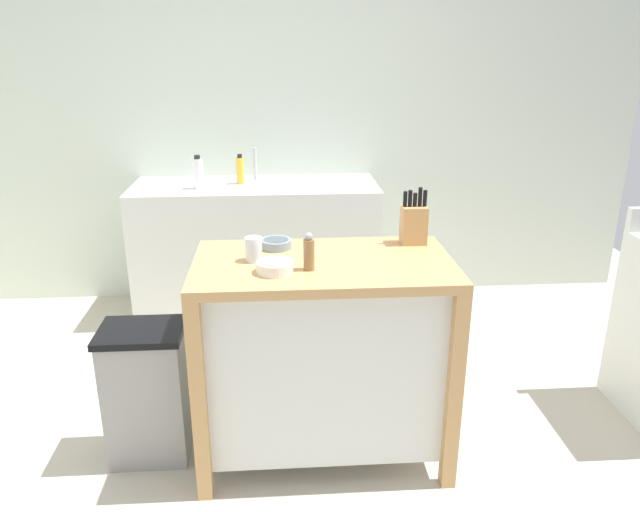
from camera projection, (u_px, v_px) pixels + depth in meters
name	position (u px, v px, depth m)	size (l,w,h in m)	color
ground_plane	(290.00, 460.00, 2.71)	(6.07, 6.07, 0.00)	#BCB29E
wall_back	(280.00, 116.00, 4.15)	(5.07, 0.10, 2.60)	silver
kitchen_island	(323.00, 349.00, 2.61)	(1.08, 0.61, 0.93)	tan
knife_block	(414.00, 223.00, 2.66)	(0.11, 0.09, 0.25)	tan
bowl_stoneware_deep	(276.00, 243.00, 2.62)	(0.13, 0.13, 0.04)	gray
bowl_ceramic_small	(275.00, 267.00, 2.34)	(0.14, 0.14, 0.04)	silver
drinking_cup	(254.00, 249.00, 2.46)	(0.07, 0.07, 0.10)	silver
pepper_grinder	(309.00, 253.00, 2.35)	(0.04, 0.04, 0.15)	olive
trash_bin	(147.00, 393.00, 2.65)	(0.36, 0.28, 0.63)	gray
sink_counter	(257.00, 248.00, 4.10)	(1.61, 0.60, 0.90)	silver
sink_faucet	(255.00, 164.00, 4.04)	(0.02, 0.02, 0.22)	#B7BCC1
bottle_hand_soap	(198.00, 173.00, 3.80)	(0.06, 0.06, 0.21)	white
bottle_dish_soap	(240.00, 170.00, 3.94)	(0.05, 0.05, 0.20)	yellow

